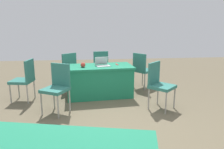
{
  "coord_description": "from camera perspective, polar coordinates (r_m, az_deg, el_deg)",
  "views": [
    {
      "loc": [
        0.47,
        3.33,
        1.71
      ],
      "look_at": [
        0.08,
        -0.08,
        0.9
      ],
      "focal_mm": 34.66,
      "sensor_mm": 36.0,
      "label": 1
    }
  ],
  "objects": [
    {
      "name": "ground_plane",
      "position": [
        3.77,
        1.42,
        -13.69
      ],
      "size": [
        14.4,
        14.4,
        0.0
      ],
      "primitive_type": "plane",
      "color": "brown"
    },
    {
      "name": "table_foreground",
      "position": [
        5.22,
        -3.35,
        -1.64
      ],
      "size": [
        1.63,
        0.93,
        0.74
      ],
      "rotation": [
        0.0,
        0.0,
        0.08
      ],
      "color": "#1E7A56",
      "rests_on": "ground"
    },
    {
      "name": "chair_near_front",
      "position": [
        6.31,
        -3.14,
        2.59
      ],
      "size": [
        0.49,
        0.49,
        0.95
      ],
      "rotation": [
        0.0,
        0.0,
        3.26
      ],
      "color": "#9E9993",
      "rests_on": "ground"
    },
    {
      "name": "chair_tucked_left",
      "position": [
        4.49,
        12.34,
        -2.09
      ],
      "size": [
        0.62,
        0.62,
        0.95
      ],
      "rotation": [
        0.0,
        0.0,
        0.76
      ],
      "color": "#9E9993",
      "rests_on": "ground"
    },
    {
      "name": "chair_tucked_right",
      "position": [
        4.32,
        -14.25,
        -2.75
      ],
      "size": [
        0.6,
        0.6,
        0.96
      ],
      "rotation": [
        0.0,
        0.0,
        -0.51
      ],
      "color": "#9E9993",
      "rests_on": "ground"
    },
    {
      "name": "chair_aisle",
      "position": [
        5.84,
        7.97,
        1.65
      ],
      "size": [
        0.62,
        0.62,
        0.96
      ],
      "rotation": [
        0.0,
        0.0,
        2.21
      ],
      "color": "#9E9993",
      "rests_on": "ground"
    },
    {
      "name": "chair_by_pillar",
      "position": [
        5.84,
        -11.81,
        1.62
      ],
      "size": [
        0.62,
        0.62,
        0.97
      ],
      "rotation": [
        0.0,
        0.0,
        3.81
      ],
      "color": "#9E9993",
      "rests_on": "ground"
    },
    {
      "name": "chair_back_row",
      "position": [
        5.18,
        -22.04,
        -0.82
      ],
      "size": [
        0.51,
        0.51,
        0.94
      ],
      "rotation": [
        0.0,
        0.0,
        -1.74
      ],
      "color": "#9E9993",
      "rests_on": "ground"
    },
    {
      "name": "laptop_silver",
      "position": [
        5.12,
        -2.53,
        2.72
      ],
      "size": [
        0.37,
        0.35,
        0.21
      ],
      "rotation": [
        0.0,
        0.0,
        0.21
      ],
      "color": "silver",
      "rests_on": "table_foreground"
    },
    {
      "name": "yarn_ball",
      "position": [
        4.98,
        -7.67,
        2.51
      ],
      "size": [
        0.11,
        0.11,
        0.11
      ],
      "primitive_type": "sphere",
      "color": "#B2382D",
      "rests_on": "table_foreground"
    },
    {
      "name": "scissors_red",
      "position": [
        5.3,
        1.28,
        2.71
      ],
      "size": [
        0.06,
        0.18,
        0.01
      ],
      "primitive_type": "cube",
      "rotation": [
        0.0,
        0.0,
        1.73
      ],
      "color": "red",
      "rests_on": "table_foreground"
    }
  ]
}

